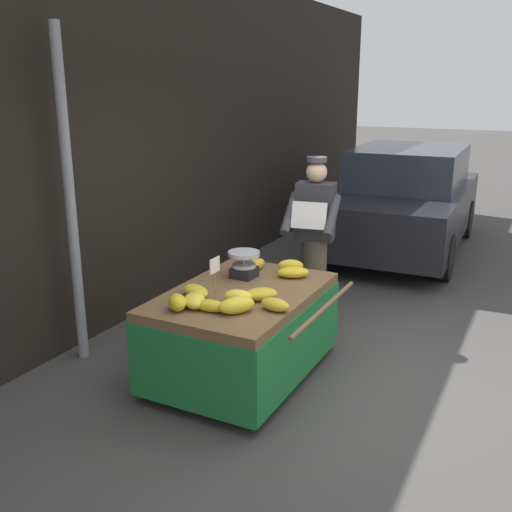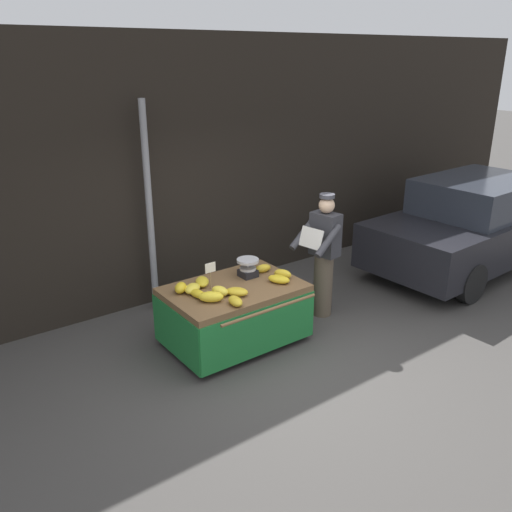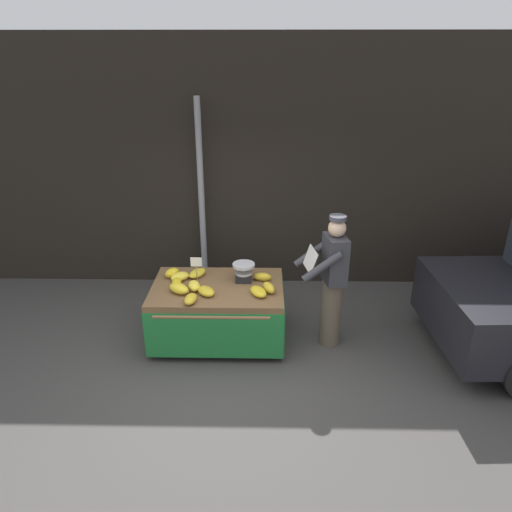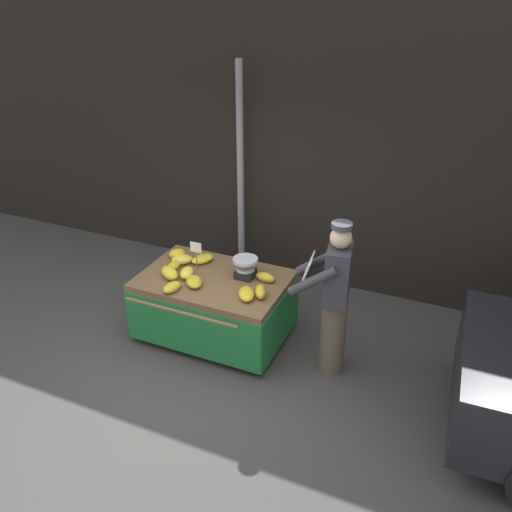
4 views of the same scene
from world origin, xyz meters
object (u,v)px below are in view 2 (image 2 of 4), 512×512
Objects in this scene: street_pole at (149,210)px; banana_bunch_4 at (198,294)px; parked_car at (472,224)px; banana_bunch_1 at (237,292)px; banana_bunch_10 at (181,288)px; banana_bunch_6 at (283,274)px; vendor_person at (324,255)px; weighing_scale at (248,268)px; banana_bunch_3 at (202,282)px; price_sign at (210,270)px; banana_bunch_2 at (279,279)px; banana_bunch_7 at (211,297)px; banana_cart at (234,302)px; banana_bunch_9 at (235,301)px; banana_bunch_0 at (192,289)px; banana_bunch_5 at (220,291)px; banana_bunch_8 at (263,268)px.

banana_bunch_4 is (-0.16, -1.47, -0.64)m from street_pole.
banana_bunch_4 is 0.07× the size of parked_car.
banana_bunch_10 reaches higher than banana_bunch_1.
banana_bunch_4 is 1.15m from banana_bunch_6.
weighing_scale is at bearing 167.96° from vendor_person.
price_sign is at bearing -83.24° from banana_bunch_3.
street_pole is 2.01m from banana_bunch_2.
banana_bunch_1 is at bearing -65.33° from price_sign.
weighing_scale is 0.98× the size of banana_bunch_7.
banana_cart is 0.36m from banana_bunch_1.
banana_bunch_9 is at bearing -53.39° from banana_bunch_7.
banana_bunch_2 is 1.21m from banana_bunch_10.
banana_bunch_2 is at bearing -63.93° from weighing_scale.
banana_bunch_3 is 4.93m from parked_car.
weighing_scale is at bearing 135.73° from banana_bunch_6.
vendor_person is at bearing -6.69° from banana_bunch_0.
banana_bunch_0 is at bearing -36.34° from banana_bunch_10.
banana_cart is 0.70m from banana_bunch_10.
banana_bunch_5 is at bearing -92.17° from price_sign.
street_pole is 14.39× the size of banana_bunch_10.
banana_bunch_6 is 1.15× the size of banana_bunch_10.
weighing_scale is 0.84m from banana_bunch_7.
weighing_scale is 0.82× the size of price_sign.
banana_bunch_0 is 1.06× the size of banana_bunch_6.
vendor_person reaches higher than banana_bunch_9.
weighing_scale is 1.25× the size of banana_bunch_5.
banana_bunch_0 is 0.62m from banana_bunch_9.
price_sign is at bearing -175.81° from banana_bunch_8.
banana_bunch_6 reaches higher than banana_bunch_1.
banana_bunch_5 is at bearing -87.15° from street_pole.
banana_bunch_6 is at bearing -7.52° from banana_bunch_4.
weighing_scale is at bearing 5.53° from price_sign.
banana_cart is 0.64m from banana_bunch_8.
banana_bunch_9 is 0.14× the size of vendor_person.
banana_bunch_5 is 0.47m from banana_bunch_10.
banana_bunch_8 is at bearing 18.07° from banana_bunch_5.
price_sign is 0.33m from banana_bunch_4.
banana_bunch_8 is at bearing 103.96° from banana_bunch_6.
banana_bunch_4 is (-0.22, -0.27, -0.00)m from banana_bunch_3.
vendor_person reaches higher than banana_bunch_1.
vendor_person reaches higher than banana_bunch_4.
parked_car is at bearing -2.88° from banana_cart.
price_sign reaches higher than banana_bunch_5.
banana_bunch_0 is at bearing 130.03° from banana_bunch_5.
banana_bunch_3 is 1.23× the size of banana_bunch_8.
banana_bunch_1 is 0.07× the size of parked_car.
banana_bunch_7 is 5.07m from parked_car.
street_pole is at bearing 121.35° from banana_bunch_6.
parked_car is at bearing -0.45° from banana_bunch_7.
banana_bunch_0 is 0.88× the size of banana_bunch_3.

